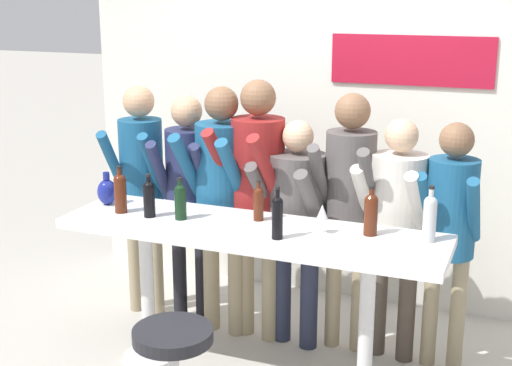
% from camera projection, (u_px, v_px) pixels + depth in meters
% --- Properties ---
extents(back_wall, '(3.97, 0.12, 2.81)m').
position_uv_depth(back_wall, '(325.00, 122.00, 5.57)').
color(back_wall, silver).
rests_on(back_wall, ground_plane).
extents(tasting_table, '(2.37, 0.64, 1.03)m').
position_uv_depth(tasting_table, '(250.00, 251.00, 4.34)').
color(tasting_table, white).
rests_on(tasting_table, ground_plane).
extents(person_far_left, '(0.43, 0.56, 1.75)m').
position_uv_depth(person_far_left, '(141.00, 174.00, 5.24)').
color(person_far_left, gray).
rests_on(person_far_left, ground_plane).
extents(person_left, '(0.43, 0.55, 1.70)m').
position_uv_depth(person_left, '(188.00, 184.00, 5.11)').
color(person_left, black).
rests_on(person_left, ground_plane).
extents(person_center_left, '(0.47, 0.58, 1.79)m').
position_uv_depth(person_center_left, '(222.00, 184.00, 4.92)').
color(person_center_left, gray).
rests_on(person_center_left, ground_plane).
extents(person_center, '(0.50, 0.62, 1.84)m').
position_uv_depth(person_center, '(257.00, 182.00, 4.83)').
color(person_center, gray).
rests_on(person_center, ground_plane).
extents(person_center_right, '(0.52, 0.59, 1.59)m').
position_uv_depth(person_center_right, '(296.00, 211.00, 4.77)').
color(person_center_right, '#23283D').
rests_on(person_center_right, ground_plane).
extents(person_right, '(0.39, 0.53, 1.78)m').
position_uv_depth(person_right, '(349.00, 193.00, 4.68)').
color(person_right, gray).
rests_on(person_right, ground_plane).
extents(person_far_right, '(0.48, 0.57, 1.63)m').
position_uv_depth(person_far_right, '(397.00, 215.00, 4.58)').
color(person_far_right, '#473D33').
rests_on(person_far_right, ground_plane).
extents(person_rightmost, '(0.38, 0.50, 1.63)m').
position_uv_depth(person_rightmost, '(451.00, 219.00, 4.45)').
color(person_rightmost, gray).
rests_on(person_rightmost, ground_plane).
extents(wine_bottle_0, '(0.06, 0.06, 0.31)m').
position_uv_depth(wine_bottle_0, '(277.00, 215.00, 4.06)').
color(wine_bottle_0, black).
rests_on(wine_bottle_0, tasting_table).
extents(wine_bottle_1, '(0.06, 0.06, 0.26)m').
position_uv_depth(wine_bottle_1, '(258.00, 202.00, 4.39)').
color(wine_bottle_1, '#4C1E0F').
rests_on(wine_bottle_1, tasting_table).
extents(wine_bottle_2, '(0.08, 0.08, 0.30)m').
position_uv_depth(wine_bottle_2, '(371.00, 212.00, 4.12)').
color(wine_bottle_2, '#4C1E0F').
rests_on(wine_bottle_2, tasting_table).
extents(wine_bottle_3, '(0.08, 0.08, 0.31)m').
position_uv_depth(wine_bottle_3, '(120.00, 191.00, 4.54)').
color(wine_bottle_3, '#4C1E0F').
rests_on(wine_bottle_3, tasting_table).
extents(wine_bottle_4, '(0.08, 0.08, 0.33)m').
position_uv_depth(wine_bottle_4, '(430.00, 216.00, 4.01)').
color(wine_bottle_4, '#B7BCC1').
rests_on(wine_bottle_4, tasting_table).
extents(wine_bottle_5, '(0.07, 0.07, 0.27)m').
position_uv_depth(wine_bottle_5, '(180.00, 200.00, 4.41)').
color(wine_bottle_5, black).
rests_on(wine_bottle_5, tasting_table).
extents(wine_bottle_6, '(0.07, 0.07, 0.28)m').
position_uv_depth(wine_bottle_6, '(149.00, 197.00, 4.46)').
color(wine_bottle_6, black).
rests_on(wine_bottle_6, tasting_table).
extents(wine_glass_0, '(0.07, 0.07, 0.18)m').
position_uv_depth(wine_glass_0, '(322.00, 213.00, 4.15)').
color(wine_glass_0, silver).
rests_on(wine_glass_0, tasting_table).
extents(decorative_vase, '(0.13, 0.13, 0.22)m').
position_uv_depth(decorative_vase, '(107.00, 191.00, 4.73)').
color(decorative_vase, navy).
rests_on(decorative_vase, tasting_table).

